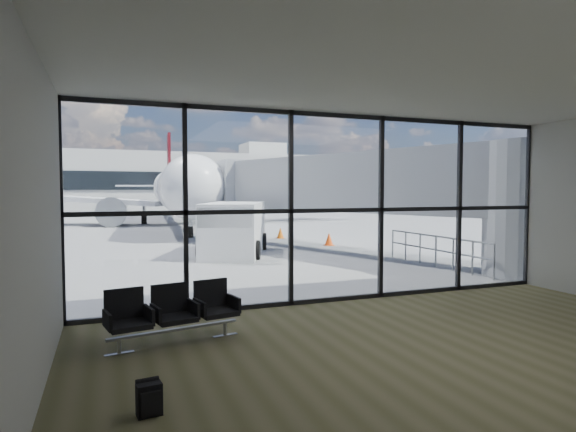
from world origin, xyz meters
TOP-DOWN VIEW (x-y plane):
  - ground at (0.00, 40.00)m, footprint 220.00×220.00m
  - lounge_shell at (0.00, -4.80)m, footprint 12.02×8.01m
  - glass_curtain_wall at (0.00, 0.00)m, footprint 12.10×0.12m
  - jet_bridge at (4.90, 7.07)m, footprint 8.00×16.50m
  - apron_railing at (5.60, 3.50)m, footprint 0.06×5.46m
  - far_terminal at (-0.59, 61.97)m, footprint 80.00×12.20m
  - tree_5 at (-15.00, 72.00)m, footprint 6.27×6.27m
  - seating_row at (-4.12, -1.82)m, footprint 2.30×1.05m
  - backpack at (-4.75, -4.54)m, footprint 0.31×0.29m
  - airliner at (0.44, 30.68)m, footprint 30.56×35.46m
  - service_van at (-0.20, 9.16)m, footprint 3.90×5.43m
  - belt_loader at (-8.72, 24.10)m, footprint 1.86×3.69m
  - traffic_cone_b at (4.00, 15.05)m, footprint 0.43×0.43m
  - traffic_cone_c at (5.00, 10.84)m, footprint 0.44×0.44m

SIDE VIEW (x-z plane):
  - ground at x=0.00m, z-range 0.00..0.00m
  - backpack at x=-4.75m, z-range -0.01..0.42m
  - traffic_cone_b at x=4.00m, z-range -0.02..0.60m
  - traffic_cone_c at x=5.00m, z-range -0.02..0.61m
  - belt_loader at x=-8.72m, z-range -0.27..1.36m
  - seating_row at x=-4.12m, z-range 0.06..1.07m
  - apron_railing at x=5.60m, z-range 0.16..1.27m
  - service_van at x=-0.20m, z-range 0.03..2.19m
  - glass_curtain_wall at x=0.00m, z-range 0.00..4.50m
  - lounge_shell at x=0.00m, z-range 0.40..4.91m
  - jet_bridge at x=4.90m, z-range 0.59..4.92m
  - airliner at x=0.44m, z-range -1.78..7.35m
  - far_terminal at x=-0.59m, z-range -1.29..9.71m
  - tree_5 at x=-15.00m, z-range 1.36..10.39m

